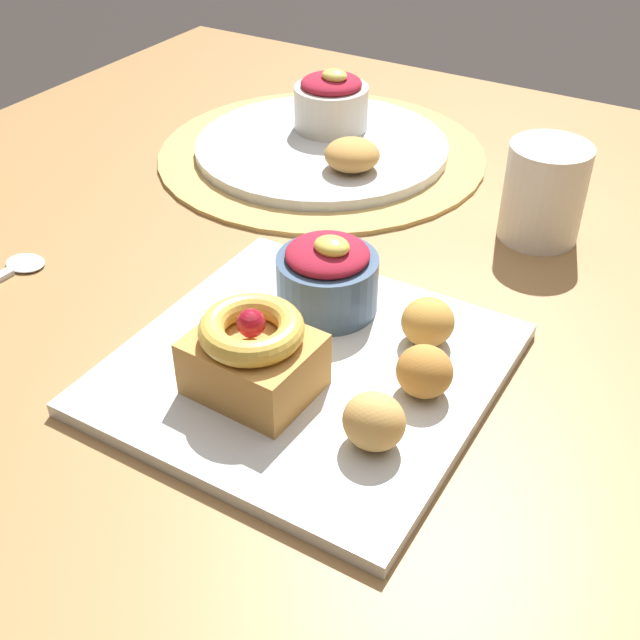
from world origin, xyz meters
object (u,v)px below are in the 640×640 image
(back_plate, at_px, (322,146))
(front_plate, at_px, (307,368))
(back_ramekin, at_px, (331,102))
(spoon, at_px, (1,276))
(fritter_front, at_px, (424,371))
(cake_slice, at_px, (253,354))
(coffee_mug, at_px, (544,193))
(fritter_middle, at_px, (374,421))
(berry_ramekin, at_px, (327,276))
(back_pastry, at_px, (352,155))
(fritter_back, at_px, (428,322))

(back_plate, bearing_deg, front_plate, -61.04)
(back_ramekin, bearing_deg, spoon, -104.41)
(fritter_front, height_order, back_plate, fritter_front)
(cake_slice, bearing_deg, coffee_mug, 73.19)
(back_plate, height_order, coffee_mug, coffee_mug)
(fritter_middle, xyz_separation_m, coffee_mug, (0.00, 0.35, 0.02))
(back_ramekin, xyz_separation_m, coffee_mug, (0.29, -0.09, -0.00))
(front_plate, relative_size, berry_ramekin, 3.25)
(cake_slice, xyz_separation_m, back_pastry, (-0.11, 0.35, -0.01))
(berry_ramekin, bearing_deg, coffee_mug, 64.15)
(spoon, bearing_deg, coffee_mug, -47.45)
(back_plate, bearing_deg, spoon, -107.46)
(berry_ramekin, distance_m, fritter_middle, 0.16)
(cake_slice, relative_size, fritter_front, 2.18)
(fritter_middle, height_order, spoon, fritter_middle)
(berry_ramekin, height_order, spoon, berry_ramekin)
(fritter_back, distance_m, back_ramekin, 0.42)
(front_plate, relative_size, fritter_middle, 6.31)
(berry_ramekin, relative_size, back_ramekin, 0.96)
(spoon, bearing_deg, fritter_front, -80.69)
(fritter_back, xyz_separation_m, coffee_mug, (0.02, 0.23, 0.02))
(fritter_front, bearing_deg, front_plate, -171.06)
(fritter_front, xyz_separation_m, back_plate, (-0.29, 0.34, -0.02))
(front_plate, bearing_deg, coffee_mug, 73.86)
(berry_ramekin, bearing_deg, back_plate, 121.44)
(front_plate, xyz_separation_m, cake_slice, (-0.02, -0.05, 0.04))
(front_plate, distance_m, cake_slice, 0.06)
(coffee_mug, bearing_deg, berry_ramekin, -115.85)
(fritter_middle, xyz_separation_m, back_ramekin, (-0.29, 0.44, 0.02))
(coffee_mug, bearing_deg, fritter_middle, -90.25)
(fritter_front, distance_m, fritter_back, 0.06)
(fritter_middle, bearing_deg, back_ramekin, 123.21)
(fritter_back, xyz_separation_m, back_plate, (-0.26, 0.28, -0.02))
(berry_ramekin, relative_size, back_plate, 0.29)
(berry_ramekin, bearing_deg, cake_slice, -87.08)
(fritter_front, xyz_separation_m, fritter_back, (-0.02, 0.06, -0.00))
(front_plate, height_order, fritter_middle, fritter_middle)
(fritter_back, relative_size, back_ramekin, 0.49)
(coffee_mug, bearing_deg, back_plate, 169.42)
(fritter_middle, bearing_deg, front_plate, 148.82)
(back_pastry, height_order, spoon, back_pastry)
(fritter_middle, xyz_separation_m, back_pastry, (-0.21, 0.36, 0.00))
(back_plate, bearing_deg, cake_slice, -65.98)
(spoon, bearing_deg, fritter_back, -72.05)
(berry_ramekin, height_order, fritter_back, berry_ramekin)
(cake_slice, relative_size, back_ramekin, 1.03)
(spoon, relative_size, coffee_mug, 1.32)
(fritter_back, relative_size, back_pastry, 0.71)
(fritter_back, xyz_separation_m, back_ramekin, (-0.27, 0.32, 0.02))
(back_ramekin, distance_m, coffee_mug, 0.31)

